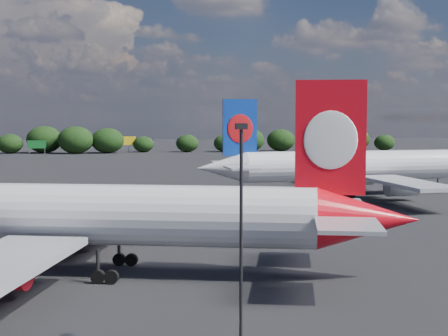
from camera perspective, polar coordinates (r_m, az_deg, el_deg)
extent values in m
plane|color=black|center=(97.21, -14.30, -2.58)|extent=(500.00, 500.00, 0.00)
cylinder|color=silver|center=(48.85, -12.60, -4.14)|extent=(34.93, 14.23, 4.61)
cone|color=red|center=(46.54, 13.02, -4.58)|extent=(8.37, 6.49, 4.61)
cube|color=red|center=(45.74, 9.70, 2.75)|extent=(5.00, 1.86, 8.30)
ellipsoid|color=white|center=(45.47, 9.72, 2.53)|extent=(3.77, 1.26, 4.24)
ellipsoid|color=white|center=(46.02, 9.68, 2.56)|extent=(3.77, 1.26, 4.24)
cube|color=#ADAFB5|center=(41.32, 11.29, -5.19)|extent=(5.53, 6.47, 0.28)
cube|color=#ADAFB5|center=(51.31, 10.32, -3.26)|extent=(5.53, 6.47, 0.28)
cube|color=#ADAFB5|center=(60.90, -10.55, -3.78)|extent=(10.91, 19.38, 0.51)
cylinder|color=red|center=(57.36, -13.65, -5.57)|extent=(5.12, 3.68, 2.49)
cube|color=#ADAFB5|center=(57.25, -13.66, -4.93)|extent=(2.03, 0.83, 1.11)
cylinder|color=black|center=(46.30, -11.47, -8.67)|extent=(0.32, 0.32, 2.31)
cylinder|color=black|center=(46.51, -11.45, -9.72)|extent=(1.09, 0.68, 1.01)
cylinder|color=black|center=(46.22, -10.24, -9.79)|extent=(1.09, 0.68, 1.01)
cylinder|color=black|center=(51.47, -9.57, -7.29)|extent=(0.32, 0.32, 2.31)
cylinder|color=black|center=(51.66, -9.56, -8.24)|extent=(1.09, 0.68, 1.01)
cylinder|color=black|center=(51.39, -8.46, -8.30)|extent=(1.09, 0.68, 1.01)
cylinder|color=silver|center=(97.86, 12.02, 0.22)|extent=(35.22, 5.85, 4.62)
cone|color=silver|center=(91.35, -0.25, 0.02)|extent=(7.54, 4.87, 4.62)
cube|color=#0D3296|center=(91.67, 1.45, 3.73)|extent=(5.09, 0.64, 8.31)
ellipsoid|color=red|center=(91.40, 1.49, 3.62)|extent=(3.88, 0.32, 4.25)
ellipsoid|color=red|center=(91.94, 1.41, 3.63)|extent=(3.88, 0.32, 4.25)
cube|color=#ADAFB5|center=(86.78, 1.62, 0.02)|extent=(4.35, 5.68, 0.28)
cube|color=#ADAFB5|center=(96.66, 0.22, 0.49)|extent=(4.35, 5.68, 0.28)
cube|color=#ADAFB5|center=(88.05, 16.27, -1.31)|extent=(6.65, 18.66, 0.51)
cube|color=#ADAFB5|center=(109.70, 10.35, -0.06)|extent=(6.65, 18.66, 0.51)
cylinder|color=#ADAFB5|center=(93.09, 15.91, -1.73)|extent=(4.70, 2.65, 2.49)
cube|color=#ADAFB5|center=(93.02, 15.92, -1.34)|extent=(2.04, 0.35, 1.11)
cylinder|color=#ADAFB5|center=(106.30, 12.21, -0.89)|extent=(4.70, 2.65, 2.49)
cube|color=#ADAFB5|center=(106.24, 12.21, -0.54)|extent=(2.04, 0.35, 1.11)
cylinder|color=black|center=(94.89, 11.65, -1.87)|extent=(0.27, 0.27, 2.31)
cylinder|color=black|center=(95.00, 11.64, -2.39)|extent=(1.03, 0.45, 1.02)
cylinder|color=black|center=(94.60, 11.07, -2.41)|extent=(1.03, 0.45, 1.02)
cylinder|color=black|center=(99.96, 10.38, -1.52)|extent=(0.27, 0.27, 2.31)
cylinder|color=black|center=(100.06, 10.37, -2.02)|extent=(1.03, 0.45, 1.02)
cylinder|color=black|center=(99.68, 9.83, -2.04)|extent=(1.03, 0.45, 1.02)
cylinder|color=black|center=(104.52, 18.95, -1.46)|extent=(0.23, 0.23, 2.31)
cylinder|color=black|center=(104.61, 18.94, -1.96)|extent=(0.84, 0.35, 0.83)
cylinder|color=black|center=(29.89, 1.57, -7.45)|extent=(0.16, 0.16, 11.40)
cube|color=black|center=(29.24, 1.59, 3.84)|extent=(0.55, 0.30, 0.28)
cube|color=#135F23|center=(213.89, -16.75, 2.08)|extent=(6.00, 0.30, 2.60)
cylinder|color=gray|center=(214.30, -17.40, 1.48)|extent=(0.20, 0.20, 2.00)
cylinder|color=gray|center=(213.71, -16.08, 1.50)|extent=(0.20, 0.20, 2.00)
cube|color=yellow|center=(218.36, -8.72, 2.48)|extent=(5.00, 0.30, 3.00)
cylinder|color=gray|center=(218.48, -8.72, 1.76)|extent=(0.30, 0.30, 2.50)
ellipsoid|color=black|center=(220.45, -18.98, 2.11)|extent=(8.48, 7.17, 6.52)
ellipsoid|color=black|center=(219.86, -16.10, 2.52)|extent=(11.92, 10.09, 9.17)
ellipsoid|color=black|center=(213.34, -13.41, 2.51)|extent=(11.84, 10.02, 9.11)
ellipsoid|color=black|center=(214.40, -10.60, 2.48)|extent=(11.03, 9.33, 8.48)
ellipsoid|color=black|center=(218.25, -7.38, 2.17)|extent=(7.16, 6.05, 5.50)
ellipsoid|color=black|center=(217.93, -3.38, 2.27)|extent=(7.91, 6.69, 6.08)
ellipsoid|color=black|center=(218.84, 0.07, 2.28)|extent=(7.85, 6.64, 6.04)
ellipsoid|color=black|center=(218.55, 2.29, 2.58)|extent=(10.83, 9.16, 8.33)
ellipsoid|color=black|center=(223.83, 5.23, 2.55)|extent=(10.20, 8.63, 7.85)
ellipsoid|color=black|center=(226.39, 8.98, 2.60)|extent=(10.85, 9.18, 8.35)
ellipsoid|color=black|center=(235.19, 11.96, 2.59)|extent=(10.40, 8.80, 8.00)
ellipsoid|color=black|center=(234.31, 14.46, 2.26)|extent=(7.55, 6.39, 5.81)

